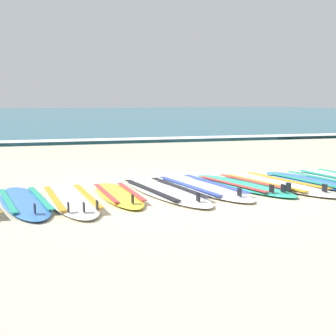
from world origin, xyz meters
TOP-DOWN VIEW (x-y plane):
  - ground_plane at (0.00, 0.00)m, footprint 80.00×80.00m
  - sea at (0.00, 37.94)m, footprint 80.00×60.00m
  - wave_foam_strip at (0.00, 8.38)m, footprint 80.00×0.89m
  - surfboard_1 at (-2.20, -0.34)m, footprint 0.87×2.33m
  - surfboard_2 at (-1.60, -0.36)m, footprint 0.77×2.44m
  - surfboard_3 at (-0.95, -0.21)m, footprint 0.59×2.00m
  - surfboard_4 at (-0.26, -0.12)m, footprint 1.05×2.62m
  - surfboard_5 at (0.36, 0.05)m, footprint 1.08×2.63m
  - surfboard_6 at (1.01, 0.02)m, footprint 1.12×2.35m
  - surfboard_7 at (1.56, -0.00)m, footprint 1.24×2.65m
  - surfboard_8 at (2.24, 0.04)m, footprint 0.94×2.32m

SIDE VIEW (x-z plane):
  - ground_plane at x=0.00m, z-range 0.00..0.00m
  - surfboard_7 at x=1.56m, z-range -0.05..0.13m
  - surfboard_5 at x=0.36m, z-range -0.05..0.13m
  - surfboard_4 at x=-0.26m, z-range -0.05..0.13m
  - surfboard_1 at x=-2.20m, z-range -0.05..0.13m
  - surfboard_3 at x=-0.95m, z-range -0.05..0.13m
  - surfboard_2 at x=-1.60m, z-range -0.05..0.13m
  - surfboard_6 at x=1.01m, z-range -0.05..0.13m
  - surfboard_8 at x=2.24m, z-range -0.05..0.13m
  - sea at x=0.00m, z-range 0.00..0.10m
  - wave_foam_strip at x=0.00m, z-range 0.00..0.11m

